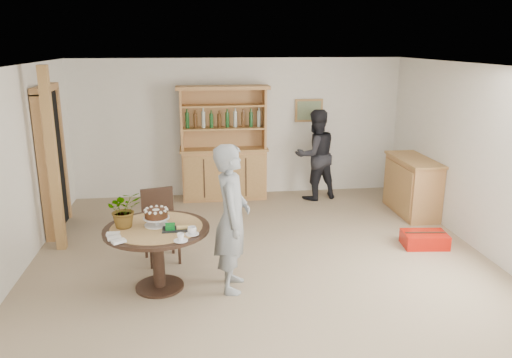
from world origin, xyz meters
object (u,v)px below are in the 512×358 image
(dining_table, at_px, (157,240))
(dining_chair, at_px, (160,220))
(teen_boy, at_px, (232,218))
(sideboard, at_px, (412,186))
(red_suitcase, at_px, (424,239))
(adult_person, at_px, (315,155))
(hutch, at_px, (224,161))

(dining_table, relative_size, dining_chair, 1.27)
(dining_chair, bearing_deg, teen_boy, -62.03)
(sideboard, height_order, teen_boy, teen_boy)
(dining_chair, xyz_separation_m, red_suitcase, (3.64, -0.06, -0.43))
(teen_boy, bearing_deg, red_suitcase, -64.90)
(dining_table, height_order, red_suitcase, dining_table)
(sideboard, bearing_deg, adult_person, 144.62)
(teen_boy, distance_m, red_suitcase, 3.00)
(hutch, xyz_separation_m, red_suitcase, (2.64, -2.61, -0.59))
(dining_table, xyz_separation_m, adult_person, (2.62, 3.14, 0.21))
(sideboard, relative_size, adult_person, 0.77)
(dining_chair, bearing_deg, hutch, 53.25)
(red_suitcase, bearing_deg, sideboard, 79.75)
(hutch, height_order, adult_person, hutch)
(sideboard, relative_size, red_suitcase, 1.97)
(sideboard, bearing_deg, teen_boy, -144.81)
(hutch, height_order, dining_chair, hutch)
(hutch, bearing_deg, dining_table, -106.24)
(red_suitcase, bearing_deg, hutch, 141.34)
(adult_person, bearing_deg, dining_chair, 24.50)
(hutch, relative_size, adult_person, 1.25)
(sideboard, distance_m, dining_chair, 4.25)
(hutch, height_order, sideboard, hutch)
(sideboard, height_order, dining_chair, dining_chair)
(adult_person, height_order, red_suitcase, adult_person)
(red_suitcase, bearing_deg, teen_boy, -156.58)
(teen_boy, bearing_deg, adult_person, -20.84)
(hutch, distance_m, dining_table, 3.52)
(hutch, distance_m, red_suitcase, 3.76)
(hutch, height_order, dining_table, hutch)
(teen_boy, bearing_deg, dining_table, 91.06)
(teen_boy, bearing_deg, sideboard, -47.04)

